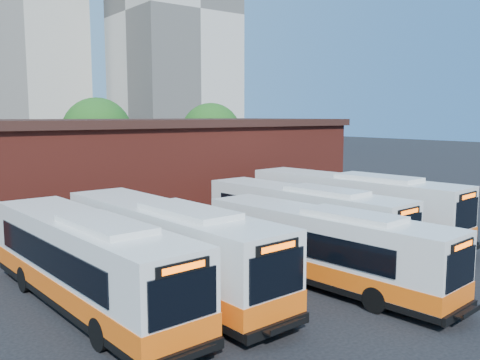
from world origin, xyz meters
TOP-DOWN VIEW (x-y plane):
  - ground at (0.00, 0.00)m, footprint 220.00×220.00m
  - bus_farwest at (-10.36, 4.05)m, footprint 3.24×12.31m
  - bus_west at (-7.26, 4.04)m, footprint 3.25×12.64m
  - bus_midwest at (-2.04, 0.87)m, footprint 3.43×11.49m
  - bus_mideast at (1.00, 5.12)m, footprint 3.34×12.07m
  - bus_east at (5.11, 5.46)m, footprint 4.00×13.16m
  - transit_worker at (0.59, -3.29)m, footprint 0.56×0.73m
  - depot_building at (0.00, 20.00)m, footprint 28.60×12.60m
  - tree_mid at (2.00, 34.00)m, footprint 6.56×6.56m
  - tree_east at (13.00, 31.00)m, footprint 6.24×6.24m
  - tower_right at (30.00, 68.00)m, footprint 18.00×18.00m

SIDE VIEW (x-z plane):
  - ground at x=0.00m, z-range 0.00..0.00m
  - transit_worker at x=0.59m, z-range 0.00..1.81m
  - bus_midwest at x=-2.04m, z-range -0.14..2.95m
  - bus_mideast at x=1.00m, z-range -0.15..3.10m
  - bus_farwest at x=-10.36m, z-range -0.15..3.17m
  - bus_west at x=-7.26m, z-range -0.16..3.25m
  - bus_east at x=5.11m, z-range -0.16..3.38m
  - depot_building at x=0.00m, z-range 0.06..6.46m
  - tree_east at x=13.00m, z-range 0.85..8.81m
  - tree_mid at x=2.00m, z-range 0.90..9.26m
  - tower_right at x=30.00m, z-range -0.26..48.94m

